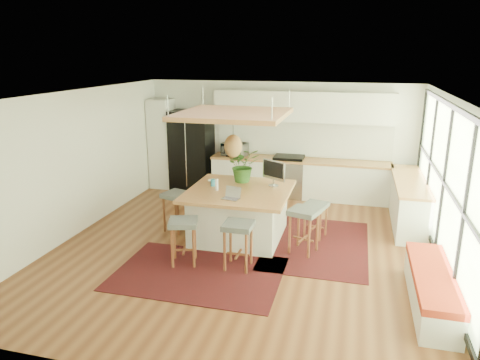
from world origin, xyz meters
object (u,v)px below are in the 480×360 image
(fridge, at_px, (192,153))
(laptop, at_px, (231,192))
(microwave, at_px, (235,148))
(stool_near_right, at_px, (238,248))
(island_plant, at_px, (243,169))
(stool_left_side, at_px, (177,213))
(stool_near_left, at_px, (184,243))
(stool_right_back, at_px, (315,219))
(stool_right_front, at_px, (304,233))
(island, at_px, (239,214))
(monitor, at_px, (274,173))

(fridge, distance_m, laptop, 3.86)
(laptop, relative_size, microwave, 0.53)
(fridge, relative_size, laptop, 6.49)
(stool_near_right, xyz_separation_m, island_plant, (-0.37, 1.78, 0.83))
(stool_left_side, xyz_separation_m, microwave, (0.42, 2.71, 0.77))
(stool_near_left, bearing_deg, microwave, 93.45)
(stool_right_back, bearing_deg, stool_left_side, -172.35)
(stool_right_front, bearing_deg, stool_near_left, -153.32)
(fridge, distance_m, microwave, 1.14)
(stool_left_side, relative_size, island_plant, 1.16)
(stool_left_side, bearing_deg, microwave, 81.22)
(fridge, bearing_deg, stool_right_back, -33.82)
(fridge, bearing_deg, stool_near_right, -58.51)
(stool_right_front, height_order, stool_left_side, stool_right_front)
(stool_near_right, relative_size, stool_right_front, 0.98)
(island, xyz_separation_m, monitor, (0.56, 0.40, 0.72))
(fridge, distance_m, stool_right_front, 4.52)
(fridge, relative_size, monitor, 3.69)
(laptop, bearing_deg, stool_near_left, -118.10)
(laptop, xyz_separation_m, island_plant, (-0.06, 1.11, 0.14))
(stool_near_right, xyz_separation_m, stool_left_side, (-1.56, 1.24, 0.00))
(fridge, relative_size, stool_left_side, 2.58)
(stool_left_side, distance_m, laptop, 1.54)
(island, distance_m, stool_right_back, 1.43)
(stool_right_back, relative_size, monitor, 1.25)
(island_plant, bearing_deg, fridge, 130.53)
(stool_near_left, height_order, stool_right_front, stool_right_front)
(island_plant, bearing_deg, stool_near_left, -106.03)
(stool_near_left, xyz_separation_m, stool_right_front, (1.84, 0.93, 0.00))
(island, bearing_deg, monitor, 35.43)
(stool_near_right, distance_m, stool_left_side, 1.99)
(stool_right_front, distance_m, monitor, 1.33)
(stool_right_front, relative_size, stool_left_side, 1.03)
(laptop, bearing_deg, island_plant, 103.75)
(microwave, bearing_deg, island, -58.30)
(stool_right_back, distance_m, monitor, 1.17)
(stool_left_side, bearing_deg, stool_near_left, -63.14)
(laptop, height_order, island_plant, island_plant)
(stool_right_front, relative_size, stool_right_back, 1.18)
(stool_left_side, height_order, laptop, laptop)
(stool_right_back, bearing_deg, stool_near_right, -124.02)
(stool_right_front, height_order, laptop, laptop)
(stool_right_front, bearing_deg, laptop, -171.41)
(stool_left_side, bearing_deg, stool_right_back, 7.65)
(monitor, bearing_deg, stool_near_left, -93.14)
(fridge, bearing_deg, stool_near_left, -69.52)
(stool_near_left, bearing_deg, laptop, 51.24)
(monitor, bearing_deg, fridge, 167.93)
(stool_near_right, bearing_deg, fridge, 119.53)
(stool_near_left, bearing_deg, monitor, 55.79)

